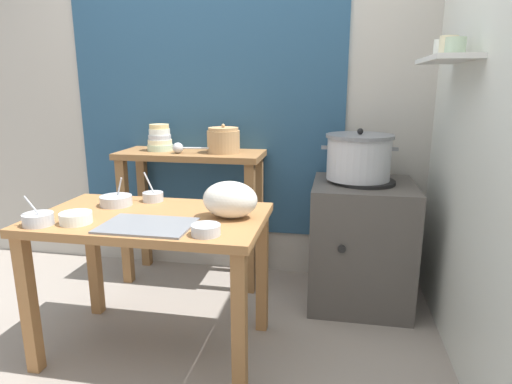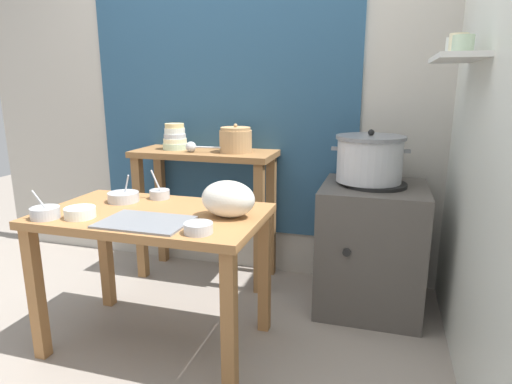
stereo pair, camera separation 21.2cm
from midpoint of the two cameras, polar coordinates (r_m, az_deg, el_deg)
ground_plane at (r=2.46m, az=-7.04°, el=-19.02°), size 9.00×9.00×0.00m
wall_back at (r=3.08m, az=2.04°, el=13.34°), size 4.40×0.12×2.60m
wall_right at (r=2.15m, az=31.80°, el=11.08°), size 0.30×3.20×2.60m
prep_table at (r=2.21m, az=-10.63°, el=-5.37°), size 1.10×0.66×0.72m
back_shelf_table at (r=2.98m, az=-4.68°, el=1.20°), size 0.96×0.40×0.90m
stove_block at (r=2.75m, az=17.00°, el=-6.90°), size 0.60×0.61×0.78m
steamer_pot at (r=2.64m, az=16.94°, el=4.21°), size 0.45×0.40×0.30m
clay_pot at (r=2.86m, az=-0.55°, el=6.83°), size 0.21×0.21×0.19m
bowl_stack_enamel at (r=3.03m, az=-8.61°, el=7.03°), size 0.17×0.17×0.18m
ladle at (r=2.88m, az=-6.19°, el=5.89°), size 0.30×0.07×0.07m
serving_tray at (r=2.01m, az=-11.46°, el=-3.92°), size 0.40×0.28×0.01m
plastic_bag at (r=2.04m, az=-0.70°, el=-0.96°), size 0.26×0.18×0.18m
prep_bowl_0 at (r=2.43m, az=-10.11°, el=-0.24°), size 0.11×0.11×0.16m
prep_bowl_1 at (r=2.22m, az=-23.53°, el=-2.48°), size 0.13×0.13×0.14m
prep_bowl_2 at (r=2.40m, az=-14.62°, el=-0.61°), size 0.16×0.16×0.15m
prep_bowl_3 at (r=2.17m, az=-19.54°, el=-2.54°), size 0.14×0.14×0.05m
prep_bowl_4 at (r=1.84m, az=-4.30°, el=-4.72°), size 0.12×0.12×0.04m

